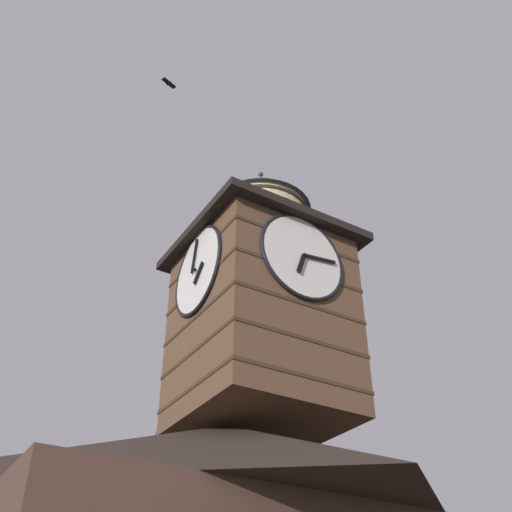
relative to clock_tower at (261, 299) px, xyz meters
name	(u,v)px	position (x,y,z in m)	size (l,w,h in m)	color
clock_tower	(261,299)	(0.00, 0.00, 0.00)	(4.66, 4.66, 8.45)	brown
flying_bird_high	(169,83)	(2.98, -1.26, 8.48)	(0.58, 0.32, 0.13)	black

